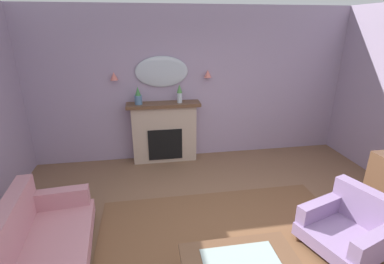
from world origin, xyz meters
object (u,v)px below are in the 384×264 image
(wall_mirror, at_px, (162,72))
(coffee_table, at_px, (240,264))
(wall_sconce_right, at_px, (208,74))
(wall_sconce_left, at_px, (114,76))
(floral_couch, at_px, (35,247))
(armchair_beside_couch, at_px, (350,226))
(mantel_vase_right, at_px, (180,93))
(mantel_vase_centre, at_px, (138,97))
(fireplace, at_px, (164,133))

(wall_mirror, height_order, coffee_table, wall_mirror)
(wall_sconce_right, bearing_deg, wall_sconce_left, 180.00)
(floral_couch, height_order, armchair_beside_couch, floral_couch)
(mantel_vase_right, distance_m, wall_sconce_left, 1.20)
(armchair_beside_couch, bearing_deg, wall_sconce_left, 134.77)
(floral_couch, bearing_deg, armchair_beside_couch, -3.58)
(mantel_vase_centre, xyz_separation_m, wall_mirror, (0.45, 0.17, 0.41))
(fireplace, bearing_deg, mantel_vase_centre, -176.40)
(mantel_vase_centre, bearing_deg, armchair_beside_couch, -48.39)
(wall_mirror, bearing_deg, mantel_vase_centre, -159.30)
(floral_couch, bearing_deg, wall_sconce_left, 74.99)
(mantel_vase_right, height_order, wall_sconce_left, wall_sconce_left)
(wall_mirror, height_order, wall_sconce_right, wall_mirror)
(wall_mirror, relative_size, wall_sconce_right, 6.86)
(mantel_vase_centre, xyz_separation_m, wall_sconce_right, (1.30, 0.12, 0.36))
(fireplace, distance_m, floral_couch, 2.97)
(armchair_beside_couch, bearing_deg, fireplace, 125.55)
(floral_couch, bearing_deg, mantel_vase_centre, 66.17)
(wall_mirror, xyz_separation_m, floral_couch, (-1.55, -2.66, -1.39))
(mantel_vase_centre, height_order, wall_sconce_left, wall_sconce_left)
(floral_couch, distance_m, armchair_beside_couch, 3.51)
(fireplace, bearing_deg, coffee_table, -81.46)
(wall_sconce_right, xyz_separation_m, floral_couch, (-2.40, -2.61, -1.34))
(mantel_vase_right, distance_m, wall_sconce_right, 0.65)
(mantel_vase_centre, relative_size, wall_mirror, 0.34)
(mantel_vase_right, height_order, wall_mirror, wall_mirror)
(wall_mirror, bearing_deg, fireplace, -90.00)
(fireplace, xyz_separation_m, armchair_beside_couch, (1.96, -2.74, -0.27))
(wall_mirror, xyz_separation_m, wall_sconce_left, (-0.85, -0.05, -0.05))
(mantel_vase_right, height_order, armchair_beside_couch, mantel_vase_right)
(wall_mirror, height_order, wall_sconce_left, wall_mirror)
(mantel_vase_right, relative_size, wall_mirror, 0.36)
(wall_sconce_left, bearing_deg, wall_sconce_right, 0.00)
(mantel_vase_centre, relative_size, mantel_vase_right, 0.94)
(wall_sconce_right, bearing_deg, mantel_vase_right, -167.69)
(coffee_table, relative_size, floral_couch, 0.62)
(mantel_vase_centre, distance_m, mantel_vase_right, 0.75)
(mantel_vase_right, bearing_deg, mantel_vase_centre, 180.00)
(coffee_table, xyz_separation_m, armchair_beside_couch, (1.48, 0.41, -0.08))
(wall_sconce_left, relative_size, coffee_table, 0.13)
(floral_couch, bearing_deg, wall_mirror, 59.77)
(mantel_vase_centre, bearing_deg, wall_mirror, 20.70)
(wall_sconce_left, xyz_separation_m, coffee_table, (1.32, -3.24, -1.28))
(mantel_vase_right, bearing_deg, wall_sconce_left, 174.04)
(wall_mirror, relative_size, armchair_beside_couch, 0.93)
(coffee_table, bearing_deg, wall_sconce_left, 112.23)
(wall_sconce_left, distance_m, floral_couch, 3.02)
(mantel_vase_centre, height_order, coffee_table, mantel_vase_centre)
(armchair_beside_couch, bearing_deg, mantel_vase_right, 121.44)
(wall_sconce_right, height_order, floral_couch, wall_sconce_right)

